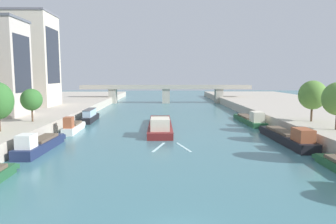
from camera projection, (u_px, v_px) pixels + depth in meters
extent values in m
cube|color=#B7AD9E|center=(8.00, 114.00, 73.18)|extent=(36.00, 170.00, 2.31)
cube|color=#B7AD9E|center=(325.00, 114.00, 74.42)|extent=(36.00, 170.00, 2.31)
cube|color=maroon|center=(160.00, 126.00, 59.88)|extent=(4.43, 22.62, 1.13)
cube|color=maroon|center=(160.00, 117.00, 71.43)|extent=(4.03, 1.27, 0.93)
cube|color=maroon|center=(160.00, 123.00, 59.81)|extent=(4.51, 22.62, 0.06)
cube|color=beige|center=(160.00, 124.00, 52.07)|extent=(3.21, 4.55, 1.97)
cube|color=black|center=(160.00, 120.00, 54.29)|extent=(2.54, 0.05, 0.55)
cube|color=brown|center=(160.00, 120.00, 62.03)|extent=(3.40, 11.77, 0.36)
cylinder|color=#232328|center=(164.00, 126.00, 53.03)|extent=(0.07, 0.07, 1.10)
cube|color=silver|center=(183.00, 147.00, 44.54)|extent=(2.05, 5.86, 0.03)
cube|color=silver|center=(159.00, 147.00, 44.45)|extent=(1.95, 5.88, 0.03)
cube|color=#235633|center=(9.00, 166.00, 33.18)|extent=(1.89, 1.25, 0.85)
cube|color=#1E284C|center=(40.00, 146.00, 42.44)|extent=(2.86, 11.82, 1.25)
cube|color=#1E284C|center=(57.00, 136.00, 48.61)|extent=(2.47, 1.32, 1.00)
cube|color=#1E284C|center=(40.00, 141.00, 42.36)|extent=(2.91, 11.82, 0.06)
cube|color=white|center=(26.00, 141.00, 38.28)|extent=(1.99, 2.40, 1.73)
cube|color=black|center=(30.00, 137.00, 39.43)|extent=(1.54, 0.07, 0.48)
cube|color=brown|center=(44.00, 138.00, 43.50)|extent=(2.16, 6.16, 0.36)
cylinder|color=#232328|center=(31.00, 143.00, 38.78)|extent=(0.07, 0.07, 1.10)
cube|color=silver|center=(74.00, 128.00, 56.82)|extent=(2.21, 9.24, 1.20)
cube|color=silver|center=(80.00, 124.00, 61.71)|extent=(1.92, 1.30, 0.97)
cube|color=silver|center=(74.00, 125.00, 56.75)|extent=(2.25, 9.24, 0.06)
cube|color=#9E5133|center=(69.00, 122.00, 53.53)|extent=(1.53, 1.88, 1.89)
cube|color=black|center=(70.00, 120.00, 54.42)|extent=(1.19, 0.06, 0.53)
cube|color=brown|center=(75.00, 123.00, 57.63)|extent=(1.67, 4.82, 0.36)
cylinder|color=#232328|center=(71.00, 124.00, 53.95)|extent=(0.07, 0.07, 1.10)
cube|color=black|center=(90.00, 119.00, 69.89)|extent=(2.32, 10.35, 1.22)
cube|color=black|center=(95.00, 115.00, 75.33)|extent=(2.00, 1.30, 0.98)
cube|color=black|center=(90.00, 116.00, 69.81)|extent=(2.36, 10.35, 0.06)
cube|color=#9EBCD6|center=(90.00, 113.00, 69.21)|extent=(1.85, 6.63, 1.50)
cube|color=#4C4C51|center=(90.00, 109.00, 69.12)|extent=(1.98, 6.83, 0.08)
cylinder|color=#232328|center=(89.00, 115.00, 66.69)|extent=(0.07, 0.07, 1.10)
cube|color=#235633|center=(322.00, 156.00, 37.56)|extent=(2.03, 1.26, 0.81)
cube|color=black|center=(286.00, 138.00, 47.68)|extent=(3.13, 16.01, 1.28)
cube|color=black|center=(267.00, 128.00, 55.93)|extent=(2.68, 1.32, 1.01)
cube|color=black|center=(286.00, 134.00, 47.60)|extent=(3.18, 16.01, 0.06)
cube|color=#9E5133|center=(303.00, 135.00, 42.12)|extent=(2.16, 3.23, 1.75)
cube|color=black|center=(298.00, 131.00, 43.68)|extent=(1.68, 0.06, 0.49)
cube|color=brown|center=(282.00, 131.00, 49.16)|extent=(2.35, 8.34, 0.36)
cylinder|color=#232328|center=(304.00, 136.00, 42.80)|extent=(0.07, 0.07, 1.10)
cube|color=#235633|center=(249.00, 121.00, 67.83)|extent=(3.13, 15.81, 0.94)
cube|color=#235633|center=(239.00, 115.00, 76.00)|extent=(2.79, 1.24, 0.83)
cube|color=#235633|center=(249.00, 118.00, 67.77)|extent=(3.18, 15.81, 0.06)
cube|color=beige|center=(257.00, 117.00, 62.32)|extent=(2.23, 3.18, 2.07)
cube|color=black|center=(255.00, 114.00, 63.86)|extent=(1.75, 0.05, 0.58)
cube|color=brown|center=(247.00, 116.00, 69.31)|extent=(2.38, 8.23, 0.36)
cylinder|color=#232328|center=(258.00, 119.00, 63.02)|extent=(0.07, 0.07, 1.10)
cylinder|color=brown|center=(32.00, 114.00, 53.72)|extent=(0.29, 0.29, 2.82)
ellipsoid|color=#336B2D|center=(32.00, 100.00, 53.43)|extent=(3.66, 3.66, 3.81)
cylinder|color=brown|center=(312.00, 112.00, 53.99)|extent=(0.36, 0.36, 3.27)
ellipsoid|color=#568438|center=(313.00, 95.00, 53.63)|extent=(4.76, 4.76, 5.06)
cube|color=#232833|center=(23.00, 64.00, 60.90)|extent=(0.04, 7.23, 11.29)
cube|color=beige|center=(31.00, 61.00, 81.23)|extent=(11.56, 11.57, 23.95)
cube|color=slate|center=(29.00, 13.00, 79.80)|extent=(11.90, 11.91, 0.50)
cube|color=#232833|center=(53.00, 56.00, 81.19)|extent=(0.04, 9.25, 14.37)
cube|color=#ADA899|center=(166.00, 88.00, 116.68)|extent=(64.53, 4.40, 0.60)
cube|color=#ADA899|center=(166.00, 86.00, 114.61)|extent=(64.53, 0.30, 0.90)
cube|color=#ADA899|center=(166.00, 86.00, 118.58)|extent=(64.53, 0.30, 0.90)
cube|color=#ADA899|center=(113.00, 96.00, 116.70)|extent=(2.80, 3.60, 5.35)
cube|color=#ADA899|center=(166.00, 96.00, 117.03)|extent=(2.80, 3.60, 5.35)
cube|color=#ADA899|center=(219.00, 96.00, 117.36)|extent=(2.80, 3.60, 5.35)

